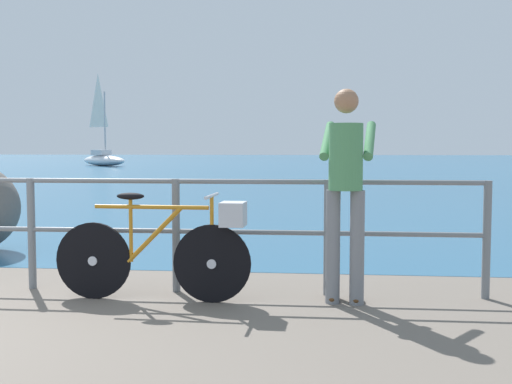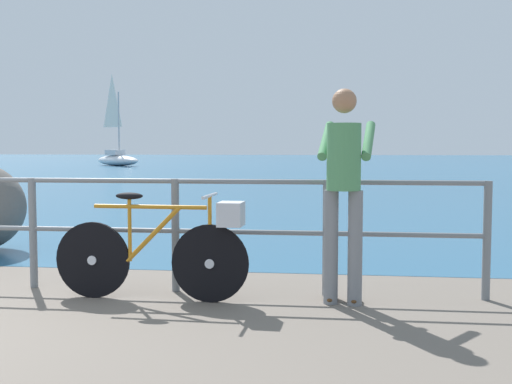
# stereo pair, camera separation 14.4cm
# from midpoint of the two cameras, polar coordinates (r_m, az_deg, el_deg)

# --- Properties ---
(ground_plane) EXTENTS (120.00, 120.00, 0.10)m
(ground_plane) POSITION_cam_midpoint_polar(r_m,az_deg,el_deg) (23.85, -2.43, 0.82)
(ground_plane) COLOR #6B6056
(sea_surface) EXTENTS (120.00, 90.00, 0.01)m
(sea_surface) POSITION_cam_midpoint_polar(r_m,az_deg,el_deg) (51.65, 1.99, 2.65)
(sea_surface) COLOR #285B7F
(sea_surface) RESTS_ON ground_plane
(bicycle) EXTENTS (1.70, 0.48, 0.92)m
(bicycle) POSITION_cam_midpoint_polar(r_m,az_deg,el_deg) (5.48, -8.51, -4.84)
(bicycle) COLOR black
(bicycle) RESTS_ON ground_plane
(person_at_railing) EXTENTS (0.50, 0.66, 1.78)m
(person_at_railing) POSITION_cam_midpoint_polar(r_m,az_deg,el_deg) (5.33, 7.23, 0.63)
(person_at_railing) COLOR slate
(person_at_railing) RESTS_ON ground_plane
(sailboat) EXTENTS (4.27, 3.73, 6.16)m
(sailboat) POSITION_cam_midpoint_polar(r_m,az_deg,el_deg) (43.81, -13.54, 3.20)
(sailboat) COLOR white
(sailboat) RESTS_ON sea_surface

